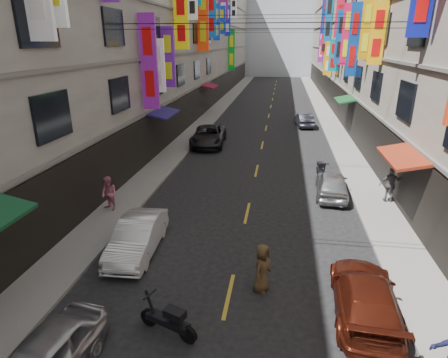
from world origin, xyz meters
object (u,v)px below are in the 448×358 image
(pedestrian_rfar, at_px, (390,185))
(car_left_far, at_px, (209,136))
(car_left_mid, at_px, (137,237))
(car_right_near, at_px, (365,297))
(car_right_mid, at_px, (332,184))
(car_right_far, at_px, (304,120))
(scooter_far_right, at_px, (321,171))
(scooter_crossing, at_px, (169,320))
(pedestrian_crossing, at_px, (262,268))
(pedestrian_lfar, at_px, (109,194))

(pedestrian_rfar, bearing_deg, car_left_far, -42.87)
(car_left_mid, relative_size, car_right_near, 0.92)
(car_left_mid, bearing_deg, car_right_mid, 37.84)
(car_right_mid, distance_m, car_right_far, 16.52)
(scooter_far_right, bearing_deg, car_right_mid, 87.82)
(car_right_mid, bearing_deg, scooter_crossing, 66.61)
(pedestrian_crossing, bearing_deg, pedestrian_rfar, -14.19)
(scooter_crossing, relative_size, pedestrian_lfar, 1.09)
(car_left_far, relative_size, pedestrian_rfar, 2.98)
(scooter_crossing, bearing_deg, scooter_far_right, -0.41)
(car_right_mid, xyz_separation_m, pedestrian_lfar, (-10.20, -3.52, 0.27))
(car_left_far, distance_m, car_right_near, 19.35)
(car_left_mid, height_order, car_right_far, car_left_mid)
(scooter_far_right, distance_m, car_left_mid, 11.83)
(scooter_far_right, bearing_deg, car_right_near, 82.68)
(car_left_mid, height_order, car_left_far, car_left_far)
(car_left_far, relative_size, pedestrian_crossing, 3.21)
(car_left_mid, xyz_separation_m, car_left_far, (-0.32, 15.40, 0.06))
(scooter_crossing, height_order, car_right_mid, car_right_mid)
(car_right_near, bearing_deg, scooter_far_right, -85.68)
(car_left_mid, distance_m, pedestrian_lfar, 4.02)
(scooter_far_right, xyz_separation_m, pedestrian_crossing, (-2.75, -10.78, 0.35))
(pedestrian_lfar, bearing_deg, car_right_near, -2.27)
(car_left_mid, relative_size, car_right_mid, 1.04)
(scooter_crossing, xyz_separation_m, car_right_mid, (5.35, 10.48, 0.20))
(car_left_far, distance_m, car_right_mid, 11.86)
(car_right_near, relative_size, car_right_mid, 1.13)
(scooter_far_right, distance_m, car_left_far, 9.89)
(scooter_crossing, relative_size, pedestrian_rfar, 1.01)
(scooter_crossing, height_order, car_right_far, car_right_far)
(scooter_far_right, relative_size, pedestrian_lfar, 1.13)
(car_right_far, bearing_deg, scooter_crossing, 73.57)
(scooter_crossing, bearing_deg, car_right_far, 10.83)
(car_right_near, bearing_deg, car_left_mid, -13.26)
(scooter_crossing, bearing_deg, car_right_near, -52.53)
(pedestrian_lfar, relative_size, pedestrian_crossing, 1.00)
(car_left_far, xyz_separation_m, car_right_mid, (8.00, -8.75, -0.07))
(car_right_near, xyz_separation_m, car_right_far, (-0.52, 25.42, -0.00))
(car_right_mid, relative_size, pedestrian_crossing, 2.37)
(car_left_far, height_order, car_right_mid, car_left_far)
(pedestrian_crossing, bearing_deg, car_right_mid, 2.10)
(scooter_far_right, xyz_separation_m, pedestrian_lfar, (-9.92, -6.10, 0.47))
(pedestrian_rfar, bearing_deg, scooter_crossing, 49.74)
(car_left_mid, bearing_deg, scooter_far_right, 48.23)
(car_left_far, bearing_deg, car_right_near, -69.80)
(scooter_far_right, xyz_separation_m, car_left_far, (-7.72, 6.17, 0.27))
(car_right_mid, bearing_deg, pedestrian_rfar, 170.46)
(pedestrian_crossing, bearing_deg, car_right_far, 16.77)
(scooter_crossing, distance_m, car_right_near, 5.50)
(car_right_far, relative_size, pedestrian_lfar, 2.35)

